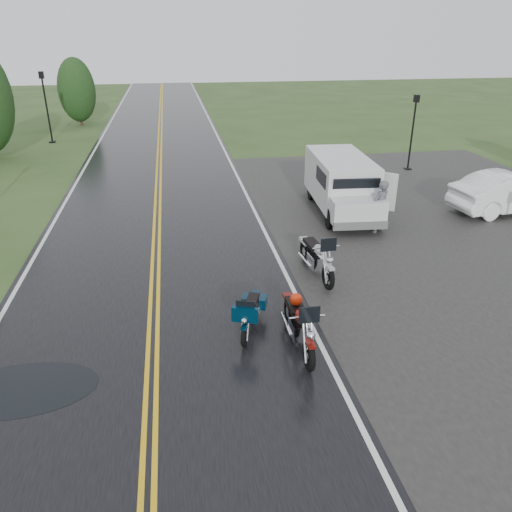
{
  "coord_description": "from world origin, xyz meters",
  "views": [
    {
      "loc": [
        0.75,
        -10.15,
        6.65
      ],
      "look_at": [
        2.8,
        2.0,
        1.0
      ],
      "focal_mm": 35.0,
      "sensor_mm": 36.0,
      "label": 1
    }
  ],
  "objects_px": {
    "person_at_van": "(380,207)",
    "motorcycle_red": "(309,343)",
    "motorcycle_silver": "(329,267)",
    "sedan_white": "(511,193)",
    "lamp_post_far_right": "(412,133)",
    "motorcycle_teal": "(245,327)",
    "van_white": "(332,200)",
    "lamp_post_far_left": "(47,108)"
  },
  "relations": [
    {
      "from": "motorcycle_red",
      "to": "lamp_post_far_left",
      "type": "height_order",
      "value": "lamp_post_far_left"
    },
    {
      "from": "motorcycle_silver",
      "to": "van_white",
      "type": "bearing_deg",
      "value": 66.92
    },
    {
      "from": "person_at_van",
      "to": "sedan_white",
      "type": "bearing_deg",
      "value": 164.25
    },
    {
      "from": "motorcycle_red",
      "to": "person_at_van",
      "type": "distance_m",
      "value": 8.55
    },
    {
      "from": "motorcycle_red",
      "to": "motorcycle_silver",
      "type": "relative_size",
      "value": 0.98
    },
    {
      "from": "van_white",
      "to": "person_at_van",
      "type": "xyz_separation_m",
      "value": [
        1.58,
        -0.59,
        -0.15
      ]
    },
    {
      "from": "motorcycle_teal",
      "to": "van_white",
      "type": "height_order",
      "value": "van_white"
    },
    {
      "from": "motorcycle_red",
      "to": "motorcycle_silver",
      "type": "distance_m",
      "value": 3.66
    },
    {
      "from": "motorcycle_teal",
      "to": "lamp_post_far_right",
      "type": "relative_size",
      "value": 0.5
    },
    {
      "from": "sedan_white",
      "to": "person_at_van",
      "type": "bearing_deg",
      "value": 95.17
    },
    {
      "from": "van_white",
      "to": "sedan_white",
      "type": "distance_m",
      "value": 7.5
    },
    {
      "from": "motorcycle_red",
      "to": "lamp_post_far_left",
      "type": "relative_size",
      "value": 0.56
    },
    {
      "from": "lamp_post_far_left",
      "to": "lamp_post_far_right",
      "type": "height_order",
      "value": "lamp_post_far_left"
    },
    {
      "from": "motorcycle_red",
      "to": "sedan_white",
      "type": "relative_size",
      "value": 0.51
    },
    {
      "from": "van_white",
      "to": "sedan_white",
      "type": "relative_size",
      "value": 1.18
    },
    {
      "from": "person_at_van",
      "to": "van_white",
      "type": "bearing_deg",
      "value": -47.89
    },
    {
      "from": "lamp_post_far_right",
      "to": "lamp_post_far_left",
      "type": "bearing_deg",
      "value": 152.67
    },
    {
      "from": "van_white",
      "to": "lamp_post_far_left",
      "type": "distance_m",
      "value": 21.68
    },
    {
      "from": "motorcycle_red",
      "to": "van_white",
      "type": "height_order",
      "value": "van_white"
    },
    {
      "from": "van_white",
      "to": "motorcycle_red",
      "type": "bearing_deg",
      "value": -106.41
    },
    {
      "from": "lamp_post_far_right",
      "to": "person_at_van",
      "type": "bearing_deg",
      "value": -121.39
    },
    {
      "from": "person_at_van",
      "to": "lamp_post_far_left",
      "type": "height_order",
      "value": "lamp_post_far_left"
    },
    {
      "from": "person_at_van",
      "to": "sedan_white",
      "type": "height_order",
      "value": "person_at_van"
    },
    {
      "from": "motorcycle_red",
      "to": "motorcycle_silver",
      "type": "xyz_separation_m",
      "value": [
        1.45,
        3.36,
        0.01
      ]
    },
    {
      "from": "person_at_van",
      "to": "motorcycle_teal",
      "type": "bearing_deg",
      "value": 20.0
    },
    {
      "from": "person_at_van",
      "to": "lamp_post_far_right",
      "type": "xyz_separation_m",
      "value": [
        4.85,
        7.95,
        0.94
      ]
    },
    {
      "from": "van_white",
      "to": "lamp_post_far_right",
      "type": "xyz_separation_m",
      "value": [
        6.44,
        7.36,
        0.79
      ]
    },
    {
      "from": "van_white",
      "to": "sedan_white",
      "type": "height_order",
      "value": "van_white"
    },
    {
      "from": "lamp_post_far_left",
      "to": "lamp_post_far_right",
      "type": "distance_m",
      "value": 21.8
    },
    {
      "from": "lamp_post_far_right",
      "to": "motorcycle_teal",
      "type": "bearing_deg",
      "value": -126.74
    },
    {
      "from": "motorcycle_silver",
      "to": "lamp_post_far_left",
      "type": "xyz_separation_m",
      "value": [
        -11.46,
        21.87,
        1.43
      ]
    },
    {
      "from": "motorcycle_teal",
      "to": "motorcycle_silver",
      "type": "height_order",
      "value": "motorcycle_silver"
    },
    {
      "from": "sedan_white",
      "to": "lamp_post_far_right",
      "type": "distance_m",
      "value": 6.91
    },
    {
      "from": "van_white",
      "to": "sedan_white",
      "type": "xyz_separation_m",
      "value": [
        7.47,
        0.61,
        -0.31
      ]
    },
    {
      "from": "sedan_white",
      "to": "lamp_post_far_right",
      "type": "relative_size",
      "value": 1.26
    },
    {
      "from": "sedan_white",
      "to": "motorcycle_red",
      "type": "bearing_deg",
      "value": 122.79
    },
    {
      "from": "motorcycle_silver",
      "to": "lamp_post_far_right",
      "type": "relative_size",
      "value": 0.66
    },
    {
      "from": "motorcycle_silver",
      "to": "lamp_post_far_left",
      "type": "bearing_deg",
      "value": 112.67
    },
    {
      "from": "motorcycle_red",
      "to": "van_white",
      "type": "relative_size",
      "value": 0.44
    },
    {
      "from": "motorcycle_teal",
      "to": "person_at_van",
      "type": "bearing_deg",
      "value": 66.45
    },
    {
      "from": "motorcycle_red",
      "to": "motorcycle_teal",
      "type": "distance_m",
      "value": 1.62
    },
    {
      "from": "person_at_van",
      "to": "motorcycle_red",
      "type": "bearing_deg",
      "value": 30.89
    }
  ]
}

